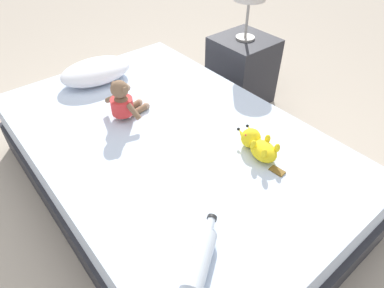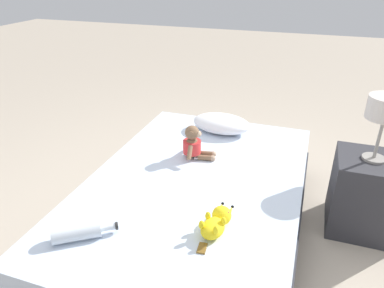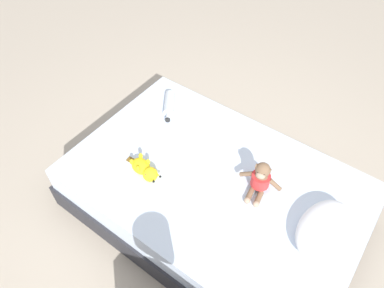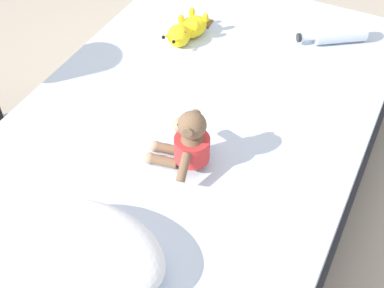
% 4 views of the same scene
% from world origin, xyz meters
% --- Properties ---
extents(ground_plane, '(16.00, 16.00, 0.00)m').
position_xyz_m(ground_plane, '(0.00, 0.00, 0.00)').
color(ground_plane, '#B7A893').
extents(bed, '(1.31, 2.02, 0.43)m').
position_xyz_m(bed, '(0.00, 0.00, 0.21)').
color(bed, '#2D2D33').
rests_on(bed, ground_plane).
extents(pillow, '(0.48, 0.33, 0.13)m').
position_xyz_m(pillow, '(-0.03, 0.74, 0.49)').
color(pillow, white).
rests_on(pillow, bed).
extents(plush_monkey, '(0.24, 0.29, 0.24)m').
position_xyz_m(plush_monkey, '(-0.10, 0.27, 0.52)').
color(plush_monkey, brown).
rests_on(plush_monkey, bed).
extents(plush_yellow_creature, '(0.14, 0.33, 0.10)m').
position_xyz_m(plush_yellow_creature, '(0.25, -0.40, 0.47)').
color(plush_yellow_creature, yellow).
rests_on(plush_yellow_creature, bed).
extents(glass_bottle, '(0.29, 0.22, 0.08)m').
position_xyz_m(glass_bottle, '(-0.36, -0.68, 0.46)').
color(glass_bottle, silver).
rests_on(glass_bottle, bed).
extents(nightstand, '(0.41, 0.41, 0.53)m').
position_xyz_m(nightstand, '(1.03, 0.44, 0.26)').
color(nightstand, '#2D2D33').
rests_on(nightstand, ground_plane).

